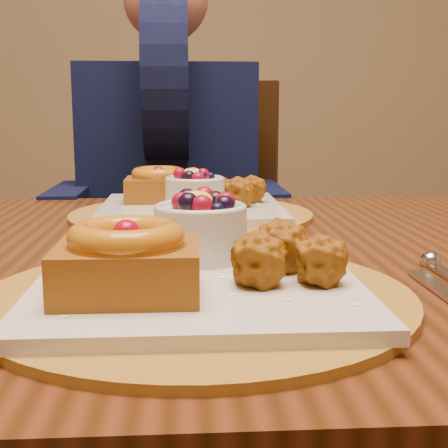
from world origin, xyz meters
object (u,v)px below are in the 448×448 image
(dining_table, at_px, (194,307))
(chair_far, at_px, (175,256))
(place_setting_near, at_px, (194,270))
(diner, at_px, (168,146))
(place_setting_far, at_px, (190,203))

(dining_table, distance_m, chair_far, 0.83)
(place_setting_near, height_order, diner, diner)
(place_setting_near, bearing_deg, dining_table, 89.20)
(place_setting_far, bearing_deg, diner, 95.41)
(dining_table, bearing_deg, place_setting_far, 90.66)
(diner, bearing_deg, place_setting_near, -95.39)
(chair_far, bearing_deg, place_setting_far, -69.65)
(place_setting_near, relative_size, place_setting_far, 1.00)
(place_setting_near, distance_m, place_setting_far, 0.43)
(place_setting_far, relative_size, chair_far, 0.38)
(place_setting_far, bearing_deg, chair_far, 93.26)
(diner, bearing_deg, place_setting_far, -92.77)
(place_setting_far, bearing_deg, place_setting_near, -90.07)
(place_setting_near, bearing_deg, diner, 92.79)
(dining_table, height_order, chair_far, chair_far)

